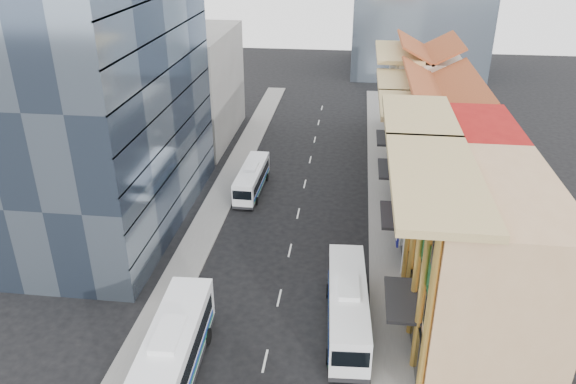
# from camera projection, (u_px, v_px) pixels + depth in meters

# --- Properties ---
(ground) EXTENTS (200.00, 200.00, 0.00)m
(ground) POSITION_uv_depth(u_px,v_px,m) (263.00, 372.00, 36.65)
(ground) COLOR black
(ground) RESTS_ON ground
(sidewalk_right) EXTENTS (3.00, 90.00, 0.15)m
(sidewalk_right) POSITION_uv_depth(u_px,v_px,m) (384.00, 218.00, 55.29)
(sidewalk_right) COLOR slate
(sidewalk_right) RESTS_ON ground
(sidewalk_left) EXTENTS (3.00, 90.00, 0.15)m
(sidewalk_left) POSITION_uv_depth(u_px,v_px,m) (215.00, 208.00, 57.15)
(sidewalk_left) COLOR slate
(sidewalk_left) RESTS_ON ground
(shophouse_tan) EXTENTS (8.00, 14.00, 12.00)m
(shophouse_tan) POSITION_uv_depth(u_px,v_px,m) (483.00, 267.00, 36.93)
(shophouse_tan) COLOR tan
(shophouse_tan) RESTS_ON ground
(shophouse_red) EXTENTS (8.00, 10.00, 12.00)m
(shophouse_red) POSITION_uv_depth(u_px,v_px,m) (456.00, 188.00, 47.63)
(shophouse_red) COLOR #A21512
(shophouse_red) RESTS_ON ground
(shophouse_cream_near) EXTENTS (8.00, 9.00, 10.00)m
(shophouse_cream_near) POSITION_uv_depth(u_px,v_px,m) (441.00, 157.00, 56.53)
(shophouse_cream_near) COLOR beige
(shophouse_cream_near) RESTS_ON ground
(shophouse_cream_mid) EXTENTS (8.00, 9.00, 10.00)m
(shophouse_cream_mid) POSITION_uv_depth(u_px,v_px,m) (432.00, 127.00, 64.55)
(shophouse_cream_mid) COLOR beige
(shophouse_cream_mid) RESTS_ON ground
(shophouse_cream_far) EXTENTS (8.00, 12.00, 11.00)m
(shophouse_cream_far) POSITION_uv_depth(u_px,v_px,m) (424.00, 97.00, 73.69)
(shophouse_cream_far) COLOR beige
(shophouse_cream_far) RESTS_ON ground
(office_tower) EXTENTS (12.00, 26.00, 30.00)m
(office_tower) POSITION_uv_depth(u_px,v_px,m) (102.00, 67.00, 48.84)
(office_tower) COLOR #3C4B60
(office_tower) RESTS_ON ground
(office_block_far) EXTENTS (10.00, 18.00, 14.00)m
(office_block_far) POSITION_uv_depth(u_px,v_px,m) (192.00, 86.00, 72.75)
(office_block_far) COLOR gray
(office_block_far) RESTS_ON ground
(bus_left_near) EXTENTS (3.49, 12.81, 4.07)m
(bus_left_near) POSITION_uv_depth(u_px,v_px,m) (171.00, 357.00, 34.96)
(bus_left_near) COLOR white
(bus_left_near) RESTS_ON ground
(bus_left_far) EXTENTS (2.47, 9.60, 3.06)m
(bus_left_far) POSITION_uv_depth(u_px,v_px,m) (252.00, 178.00, 60.19)
(bus_left_far) COLOR white
(bus_left_far) RESTS_ON ground
(bus_right) EXTENTS (3.39, 11.82, 3.75)m
(bus_right) POSITION_uv_depth(u_px,v_px,m) (348.00, 305.00, 39.90)
(bus_right) COLOR white
(bus_right) RESTS_ON ground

